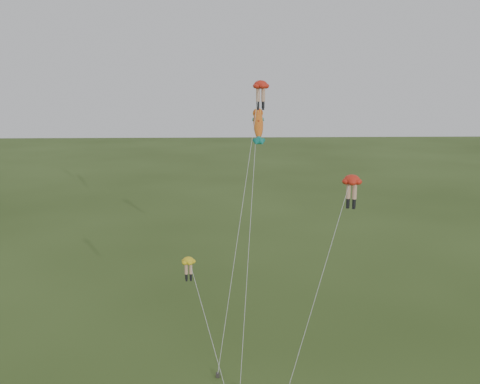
{
  "coord_description": "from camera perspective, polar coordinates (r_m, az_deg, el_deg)",
  "views": [
    {
      "loc": [
        -1.23,
        -33.88,
        19.92
      ],
      "look_at": [
        0.16,
        6.0,
        11.42
      ],
      "focal_mm": 40.0,
      "sensor_mm": 36.0,
      "label": 1
    }
  ],
  "objects": [
    {
      "name": "legs_kite_red_mid",
      "position": [
        38.2,
        11.75,
        0.72
      ],
      "size": [
        6.23,
        7.32,
        13.33
      ],
      "rotation": [
        0.0,
        0.0,
        -0.46
      ],
      "color": "red",
      "rests_on": "ground"
    },
    {
      "name": "legs_kite_red_high",
      "position": [
        41.36,
        2.13,
        10.57
      ],
      "size": [
        4.17,
        9.25,
        19.79
      ],
      "rotation": [
        0.0,
        0.0,
        0.01
      ],
      "color": "red",
      "rests_on": "ground"
    },
    {
      "name": "legs_kite_yellow",
      "position": [
        37.31,
        -5.39,
        -7.96
      ],
      "size": [
        3.29,
        5.48,
        7.87
      ],
      "rotation": [
        0.0,
        0.0,
        0.11
      ],
      "color": "yellow",
      "rests_on": "ground"
    },
    {
      "name": "fish_kite",
      "position": [
        43.91,
        1.95,
        7.24
      ],
      "size": [
        2.54,
        14.25,
        17.83
      ],
      "rotation": [
        0.75,
        0.0,
        -0.02
      ],
      "color": "orange",
      "rests_on": "ground"
    },
    {
      "name": "ground",
      "position": [
        39.32,
        0.08,
        -18.41
      ],
      "size": [
        300.0,
        300.0,
        0.0
      ],
      "primitive_type": "plane",
      "color": "#2F4317",
      "rests_on": "ground"
    }
  ]
}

